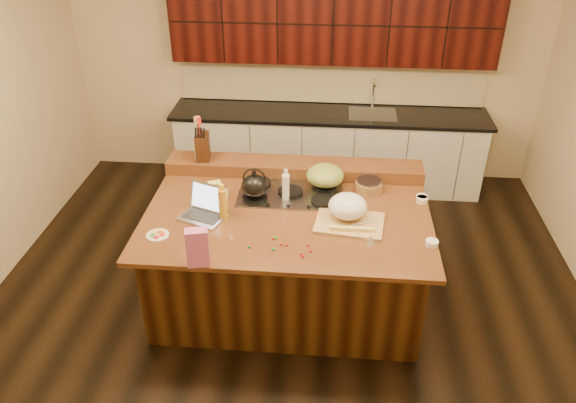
{
  "coord_description": "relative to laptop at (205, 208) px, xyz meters",
  "views": [
    {
      "loc": [
        0.35,
        -3.97,
        3.47
      ],
      "look_at": [
        0.0,
        0.05,
        1.0
      ],
      "focal_mm": 35.0,
      "sensor_mm": 36.0,
      "label": 1
    }
  ],
  "objects": [
    {
      "name": "room",
      "position": [
        0.68,
        0.1,
        0.36
      ],
      "size": [
        5.52,
        5.02,
        2.72
      ],
      "color": "black",
      "rests_on": "ground"
    },
    {
      "name": "island",
      "position": [
        0.68,
        0.1,
        -0.52
      ],
      "size": [
        2.4,
        1.6,
        0.92
      ],
      "color": "black",
      "rests_on": "ground"
    },
    {
      "name": "back_ledge",
      "position": [
        0.68,
        0.8,
        -0.01
      ],
      "size": [
        2.4,
        0.3,
        0.12
      ],
      "primitive_type": "cube",
      "color": "black",
      "rests_on": "island"
    },
    {
      "name": "cooktop",
      "position": [
        0.68,
        0.4,
        -0.05
      ],
      "size": [
        0.92,
        0.52,
        0.05
      ],
      "color": "gray",
      "rests_on": "island"
    },
    {
      "name": "back_counter",
      "position": [
        0.98,
        2.32,
        -0.0
      ],
      "size": [
        3.7,
        0.66,
        2.4
      ],
      "color": "silver",
      "rests_on": "ground"
    },
    {
      "name": "kettle",
      "position": [
        0.38,
        0.27,
        0.08
      ],
      "size": [
        0.25,
        0.25,
        0.2
      ],
      "primitive_type": "ellipsoid",
      "rotation": [
        0.0,
        0.0,
        -0.1
      ],
      "color": "black",
      "rests_on": "cooktop"
    },
    {
      "name": "green_bowl",
      "position": [
        0.98,
        0.53,
        0.07
      ],
      "size": [
        0.4,
        0.4,
        0.19
      ],
      "primitive_type": "ellipsoid",
      "rotation": [
        0.0,
        0.0,
        0.2
      ],
      "color": "olive",
      "rests_on": "cooktop"
    },
    {
      "name": "laptop",
      "position": [
        0.0,
        0.0,
        0.0
      ],
      "size": [
        0.44,
        0.39,
        0.25
      ],
      "rotation": [
        0.0,
        0.0,
        -0.37
      ],
      "color": "#B7B7BC",
      "rests_on": "island"
    },
    {
      "name": "oil_bottle",
      "position": [
        0.16,
        -0.04,
        0.07
      ],
      "size": [
        0.09,
        0.09,
        0.27
      ],
      "primitive_type": "cylinder",
      "rotation": [
        0.0,
        0.0,
        -0.37
      ],
      "color": "gold",
      "rests_on": "island"
    },
    {
      "name": "vinegar_bottle",
      "position": [
        0.64,
        0.3,
        0.06
      ],
      "size": [
        0.07,
        0.07,
        0.25
      ],
      "primitive_type": "cylinder",
      "rotation": [
        0.0,
        0.0,
        -0.15
      ],
      "color": "silver",
      "rests_on": "island"
    },
    {
      "name": "wooden_tray",
      "position": [
        1.18,
        0.03,
        0.03
      ],
      "size": [
        0.59,
        0.47,
        0.22
      ],
      "rotation": [
        0.0,
        0.0,
        -0.13
      ],
      "color": "tan",
      "rests_on": "island"
    },
    {
      "name": "ramekin_a",
      "position": [
        1.83,
        -0.28,
        -0.04
      ],
      "size": [
        0.11,
        0.11,
        0.04
      ],
      "primitive_type": "cylinder",
      "rotation": [
        0.0,
        0.0,
        0.14
      ],
      "color": "white",
      "rests_on": "island"
    },
    {
      "name": "ramekin_b",
      "position": [
        1.83,
        0.37,
        -0.04
      ],
      "size": [
        0.12,
        0.12,
        0.04
      ],
      "primitive_type": "cylinder",
      "rotation": [
        0.0,
        0.0,
        -0.17
      ],
      "color": "white",
      "rests_on": "island"
    },
    {
      "name": "ramekin_c",
      "position": [
        1.83,
        0.4,
        -0.04
      ],
      "size": [
        0.13,
        0.13,
        0.04
      ],
      "primitive_type": "cylinder",
      "rotation": [
        0.0,
        0.0,
        0.43
      ],
      "color": "white",
      "rests_on": "island"
    },
    {
      "name": "strainer_bowl",
      "position": [
        1.37,
        0.53,
        -0.02
      ],
      "size": [
        0.3,
        0.3,
        0.09
      ],
      "primitive_type": "cylinder",
      "rotation": [
        0.0,
        0.0,
        0.31
      ],
      "color": "#996B3F",
      "rests_on": "island"
    },
    {
      "name": "kitchen_timer",
      "position": [
        1.36,
        -0.28,
        -0.03
      ],
      "size": [
        0.11,
        0.11,
        0.07
      ],
      "primitive_type": "cone",
      "rotation": [
        0.0,
        0.0,
        -0.41
      ],
      "color": "silver",
      "rests_on": "island"
    },
    {
      "name": "pink_bag",
      "position": [
        0.09,
        -0.66,
        0.08
      ],
      "size": [
        0.18,
        0.12,
        0.3
      ],
      "primitive_type": "cube",
      "rotation": [
        0.0,
        0.0,
        0.22
      ],
      "color": "#D765A6",
      "rests_on": "island"
    },
    {
      "name": "candy_plate",
      "position": [
        -0.32,
        -0.33,
        -0.06
      ],
      "size": [
        0.22,
        0.22,
        0.01
      ],
      "primitive_type": "cylinder",
      "rotation": [
        0.0,
        0.0,
        -0.24
      ],
      "color": "white",
      "rests_on": "island"
    },
    {
      "name": "package_box",
      "position": [
        0.02,
        0.29,
        0.01
      ],
      "size": [
        0.13,
        0.11,
        0.15
      ],
      "primitive_type": "cube",
      "rotation": [
        0.0,
        0.0,
        0.39
      ],
      "color": "#E2CE50",
      "rests_on": "island"
    },
    {
      "name": "utensil_crock",
      "position": [
        -0.21,
        0.8,
        0.12
      ],
      "size": [
        0.14,
        0.14,
        0.14
      ],
      "primitive_type": "cylinder",
      "rotation": [
        0.0,
        0.0,
        0.23
      ],
      "color": "white",
      "rests_on": "back_ledge"
    },
    {
      "name": "knife_block",
      "position": [
        -0.19,
        0.8,
        0.18
      ],
      "size": [
        0.15,
        0.22,
        0.25
      ],
      "primitive_type": "cube",
      "rotation": [
        0.0,
        0.0,
        0.14
      ],
      "color": "black",
      "rests_on": "back_ledge"
    },
    {
      "name": "gumdrop_0",
      "position": [
        0.71,
        -0.38,
        -0.06
      ],
      "size": [
        0.02,
        0.02,
        0.02
      ],
      "primitive_type": "ellipsoid",
      "color": "red",
      "rests_on": "island"
    },
    {
      "name": "gumdrop_1",
      "position": [
        0.61,
        -0.44,
        -0.06
      ],
      "size": [
        0.02,
        0.02,
        0.02
      ],
      "primitive_type": "ellipsoid",
      "color": "#198C26",
      "rests_on": "island"
    },
    {
      "name": "gumdrop_2",
      "position": [
        0.84,
        -0.49,
        -0.06
      ],
      "size": [
        0.02,
        0.02,
        0.02
      ],
      "primitive_type": "ellipsoid",
      "color": "red",
      "rests_on": "island"
    },
    {
      "name": "gumdrop_3",
      "position": [
        0.83,
        -0.47,
        -0.06
      ],
      "size": [
        0.02,
        0.02,
        0.02
      ],
      "primitive_type": "ellipsoid",
      "color": "#198C26",
      "rests_on": "island"
    },
    {
      "name": "gumdrop_4",
      "position": [
        0.67,
        -0.37,
        -0.06
      ],
      "size": [
        0.02,
        0.02,
        0.02
      ],
      "primitive_type": "ellipsoid",
      "color": "red",
      "rests_on": "island"
    },
    {
      "name": "gumdrop_5",
      "position": [
        0.43,
        -0.43,
        -0.06
      ],
      "size": [
        0.02,
        0.02,
        0.02
      ],
      "primitive_type": "ellipsoid",
      "color": "#198C26",
      "rests_on": "island"
    },
    {
      "name": "gumdrop_6",
      "position": [
        0.6,
        -0.31,
        -0.06
      ],
      "size": [
        0.02,
        0.02,
        0.02
      ],
      "primitive_type": "ellipsoid",
      "color": "red",
      "rests_on": "island"
    },
    {
      "name": "gumdrop_7",
      "position": [
        0.62,
        -0.45,
        -0.06
      ],
      "size": [
        0.02,
        0.02,
        0.02
      ],
      "primitive_type": "ellipsoid",
      "color": "#198C26",
      "rests_on": "island"
    },
    {
      "name": "gumdrop_8",
      "position": [
        0.9,
        -0.44,
        -0.06
      ],
      "size": [
        0.02,
        0.02,
        0.02
      ],
      "primitive_type": "ellipsoid",
      "color": "red",
      "rests_on": "island"
    },
    {
      "name": "gumdrop_9",
      "position": [
        0.6,
        -0.29,
        -0.06
      ],
      "size": [
        0.02,
        0.02,
        0.02
      ],
      "primitive_type": "ellipsoid",
      "color": "#198C26",
      "rests_on": "island"
    },
    {
      "name": "gumdrop_10",
      "position": [
        0.88,
        -0.37,
        -0.06
      ],
      "size": [
        0.02,
        0.02,
        0.02
      ],
      "primitive_type": "ellipsoid",
      "color": "red",
      "rests_on": "island"
    },
    {
      "name": "gumdrop_11",
      "position": [
        0.62,
        -0.29,
        -0.06
      ],
      "size": [
        0.02,
        0.02,
        0.02
      ],
      "primitive_type": "ellipsoid",
      "color": "#198C26",
      "rests_on": "island"
    },
    {
      "name": "gumdrop_12",
      "position": [
        0.85,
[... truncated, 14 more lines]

